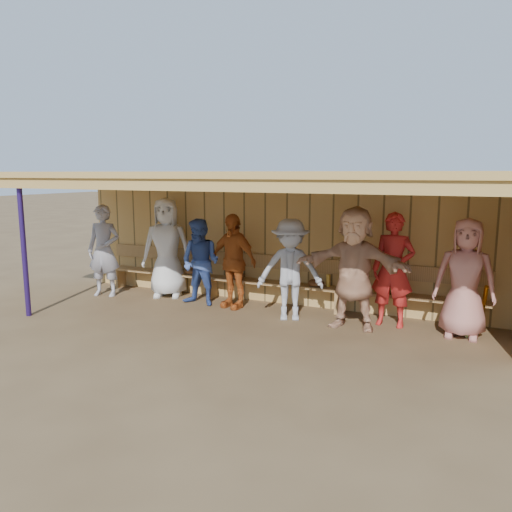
{
  "coord_description": "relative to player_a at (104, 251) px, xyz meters",
  "views": [
    {
      "loc": [
        3.58,
        -7.43,
        2.48
      ],
      "look_at": [
        0.0,
        0.35,
        1.05
      ],
      "focal_mm": 35.0,
      "sensor_mm": 36.0,
      "label": 1
    }
  ],
  "objects": [
    {
      "name": "player_h",
      "position": [
        6.75,
        0.23,
        -0.02
      ],
      "size": [
        0.89,
        0.58,
        1.83
      ],
      "primitive_type": "imported",
      "rotation": [
        0.0,
        0.0,
        0.0
      ],
      "color": "#B87267",
      "rests_on": "ground"
    },
    {
      "name": "player_a",
      "position": [
        0.0,
        0.0,
        0.0
      ],
      "size": [
        0.77,
        0.6,
        1.86
      ],
      "primitive_type": "imported",
      "rotation": [
        0.0,
        0.0,
        0.25
      ],
      "color": "#99979F",
      "rests_on": "ground"
    },
    {
      "name": "player_c",
      "position": [
        2.15,
        0.19,
        -0.11
      ],
      "size": [
        0.82,
        0.66,
        1.64
      ],
      "primitive_type": "imported",
      "rotation": [
        0.0,
        0.0,
        -0.05
      ],
      "color": "#39539C",
      "rests_on": "ground"
    },
    {
      "name": "player_d",
      "position": [
        2.78,
        0.29,
        -0.05
      ],
      "size": [
        1.09,
        0.64,
        1.75
      ],
      "primitive_type": "imported",
      "rotation": [
        0.0,
        0.0,
        -0.22
      ],
      "color": "#B1511C",
      "rests_on": "ground"
    },
    {
      "name": "player_b",
      "position": [
        1.19,
        0.49,
        0.07
      ],
      "size": [
        1.14,
        0.96,
        2.0
      ],
      "primitive_type": "imported",
      "rotation": [
        0.0,
        0.0,
        0.39
      ],
      "color": "silver",
      "rests_on": "ground"
    },
    {
      "name": "player_f",
      "position": [
        5.11,
        -0.01,
        0.06
      ],
      "size": [
        1.84,
        0.61,
        1.97
      ],
      "primitive_type": "imported",
      "rotation": [
        0.0,
        0.0,
        -0.02
      ],
      "color": "tan",
      "rests_on": "ground"
    },
    {
      "name": "dugout_structure",
      "position": [
        3.76,
        0.36,
        0.77
      ],
      "size": [
        8.8,
        3.2,
        2.5
      ],
      "color": "tan",
      "rests_on": "ground"
    },
    {
      "name": "player_g",
      "position": [
        5.66,
        0.37,
        0.0
      ],
      "size": [
        0.7,
        0.48,
        1.87
      ],
      "primitive_type": "imported",
      "rotation": [
        0.0,
        0.0,
        -0.05
      ],
      "color": "#B4201C",
      "rests_on": "ground"
    },
    {
      "name": "dugout_equipment",
      "position": [
        3.5,
        0.66,
        -0.44
      ],
      "size": [
        5.59,
        0.62,
        0.8
      ],
      "color": "#C57817",
      "rests_on": "ground"
    },
    {
      "name": "player_e",
      "position": [
        4.02,
        0.0,
        -0.06
      ],
      "size": [
        1.27,
        1.0,
        1.73
      ],
      "primitive_type": "imported",
      "rotation": [
        0.0,
        0.0,
        0.37
      ],
      "color": "#9B9DA4",
      "rests_on": "ground"
    },
    {
      "name": "bench",
      "position": [
        3.37,
        0.79,
        -0.4
      ],
      "size": [
        7.6,
        0.34,
        0.93
      ],
      "color": "#A67D47",
      "rests_on": "ground"
    },
    {
      "name": "ground",
      "position": [
        3.37,
        -0.32,
        -0.93
      ],
      "size": [
        90.0,
        90.0,
        0.0
      ],
      "primitive_type": "plane",
      "color": "brown",
      "rests_on": "ground"
    }
  ]
}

